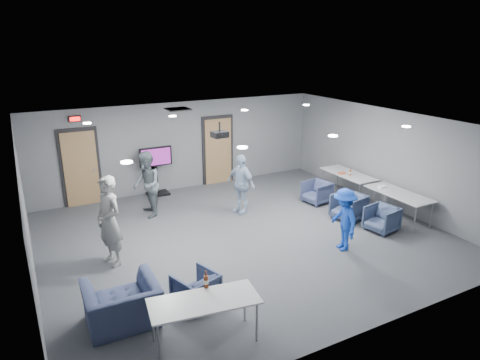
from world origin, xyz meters
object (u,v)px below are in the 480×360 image
table_right_b (399,195)px  person_b (147,185)px  tv_stand (156,168)px  chair_right_c (382,219)px  bottle_right (350,173)px  projector (220,134)px  chair_right_a (317,192)px  person_d (344,220)px  table_right_a (348,175)px  person_c (241,184)px  table_front_left (204,303)px  chair_right_b (349,207)px  chair_front_a (196,289)px  chair_front_b (122,305)px  person_a (109,221)px  bottle_front (206,281)px

table_right_b → person_b: bearing=59.9°
tv_stand → chair_right_c: bearing=-51.3°
chair_right_c → bottle_right: size_ratio=3.10×
person_b → bottle_right: bearing=81.2°
table_right_b → projector: size_ratio=4.89×
chair_right_a → chair_right_c: chair_right_a is taller
person_d → table_right_a: (2.36, 2.52, -0.03)m
person_c → chair_right_a: person_c is taller
table_front_left → projector: size_ratio=4.82×
chair_right_b → chair_front_a: bearing=-83.2°
table_right_a → table_front_left: same height
table_right_a → projector: bearing=95.0°
person_c → tv_stand: person_c is taller
person_b → chair_right_c: (4.75, -3.59, -0.56)m
projector → person_b: bearing=121.8°
chair_front_b → table_right_a: size_ratio=0.66×
table_right_a → person_c: bearing=82.5°
person_a → chair_front_a: (0.97, -2.19, -0.64)m
chair_right_c → bottle_front: (-5.24, -1.39, 0.53)m
person_a → person_b: size_ratio=1.09×
person_a → chair_right_b: bearing=64.6°
person_a → projector: 3.09m
projector → bottle_front: bearing=-124.1°
table_right_a → person_a: bearing=96.4°
tv_stand → projector: bearing=-79.5°
person_b → chair_right_a: 4.75m
table_front_left → person_c: bearing=64.3°
chair_right_b → tv_stand: bearing=-149.1°
table_right_a → bottle_front: bearing=120.6°
chair_right_a → chair_front_b: bearing=-72.6°
chair_right_b → table_front_left: (-5.19, -2.63, 0.34)m
table_front_left → bottle_right: (6.21, 3.77, 0.13)m
bottle_right → chair_right_a: bearing=168.9°
chair_right_c → person_d: bearing=-88.1°
chair_right_b → table_right_a: bearing=127.7°
table_right_b → table_front_left: size_ratio=1.01×
tv_stand → person_d: bearing=-64.4°
chair_right_b → chair_front_b: 6.43m
person_d → chair_right_a: bearing=167.8°
bottle_right → projector: 4.54m
chair_front_a → table_right_b: size_ratio=0.39×
chair_right_b → projector: (-3.22, 0.92, 2.06)m
person_b → person_c: (2.28, -0.92, -0.07)m
table_right_a → chair_front_a: bearing=116.2°
person_d → projector: (-1.97, 2.15, 1.70)m
chair_front_b → chair_right_c: bearing=-172.8°
bottle_front → tv_stand: (1.20, 6.44, -0.01)m
person_b → chair_right_b: person_b is taller
chair_right_b → person_c: bearing=-139.7°
person_a → person_b: bearing=126.5°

